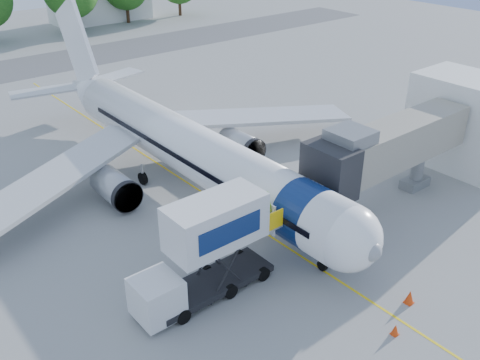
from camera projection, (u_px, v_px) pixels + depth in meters
ground at (221, 204)px, 36.89m from camera, size 160.00×160.00×0.00m
guidance_line at (221, 204)px, 36.89m from camera, size 0.15×70.00×0.01m
taxiway_strip at (12, 70)px, 65.57m from camera, size 120.00×10.00×0.01m
aircraft at (185, 146)px, 38.32m from camera, size 34.17×37.73×11.35m
jet_bridge at (383, 149)px, 34.55m from camera, size 13.90×3.20×6.60m
terminal_stub at (467, 123)px, 40.82m from camera, size 5.00×8.00×7.00m
catering_hiloader at (206, 251)px, 27.30m from camera, size 8.56×2.44×5.50m
ground_tug at (390, 351)px, 23.89m from camera, size 4.07×2.43×1.54m
safety_cone_a at (410, 297)px, 27.77m from camera, size 0.49×0.49×0.78m
safety_cone_b at (395, 330)px, 25.79m from camera, size 0.38×0.38×0.61m
outbuilding_right at (100, 4)px, 90.29m from camera, size 16.40×7.40×5.30m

